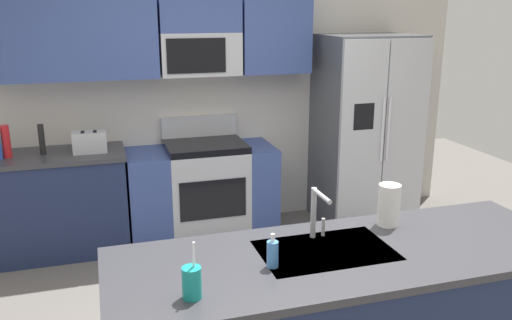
% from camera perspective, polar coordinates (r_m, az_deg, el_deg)
% --- Properties ---
extents(kitchen_wall_unit, '(5.20, 0.43, 2.60)m').
position_cam_1_polar(kitchen_wall_unit, '(5.11, -6.95, 8.79)').
color(kitchen_wall_unit, beige).
rests_on(kitchen_wall_unit, ground).
extents(back_counter, '(1.26, 0.63, 0.90)m').
position_cam_1_polar(back_counter, '(5.00, -20.71, -4.35)').
color(back_counter, '#1E2A4D').
rests_on(back_counter, ground).
extents(range_oven, '(1.36, 0.61, 1.10)m').
position_cam_1_polar(range_oven, '(5.07, -5.73, -3.19)').
color(range_oven, '#B7BABF').
rests_on(range_oven, ground).
extents(refrigerator, '(0.90, 0.76, 1.85)m').
position_cam_1_polar(refrigerator, '(5.42, 11.53, 3.10)').
color(refrigerator, '#4C4F54').
rests_on(refrigerator, ground).
extents(toaster, '(0.28, 0.16, 0.18)m').
position_cam_1_polar(toaster, '(4.79, -17.27, 1.84)').
color(toaster, '#B7BABF').
rests_on(toaster, back_counter).
extents(pepper_mill, '(0.05, 0.05, 0.26)m').
position_cam_1_polar(pepper_mill, '(4.85, -21.81, 2.05)').
color(pepper_mill, black).
rests_on(pepper_mill, back_counter).
extents(bottle_red, '(0.07, 0.07, 0.27)m').
position_cam_1_polar(bottle_red, '(4.86, -25.02, 1.79)').
color(bottle_red, red).
rests_on(bottle_red, back_counter).
extents(sink_faucet, '(0.08, 0.21, 0.28)m').
position_cam_1_polar(sink_faucet, '(2.86, 6.46, -5.26)').
color(sink_faucet, '#B7BABF').
rests_on(sink_faucet, island_counter).
extents(drink_cup_teal, '(0.08, 0.08, 0.26)m').
position_cam_1_polar(drink_cup_teal, '(2.35, -6.84, -12.78)').
color(drink_cup_teal, teal).
rests_on(drink_cup_teal, island_counter).
extents(soap_dispenser, '(0.06, 0.06, 0.17)m').
position_cam_1_polar(soap_dispenser, '(2.59, 1.77, -9.91)').
color(soap_dispenser, '#4C8CD8').
rests_on(soap_dispenser, island_counter).
extents(paper_towel_roll, '(0.12, 0.12, 0.24)m').
position_cam_1_polar(paper_towel_roll, '(3.13, 13.92, -4.65)').
color(paper_towel_roll, white).
rests_on(paper_towel_roll, island_counter).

